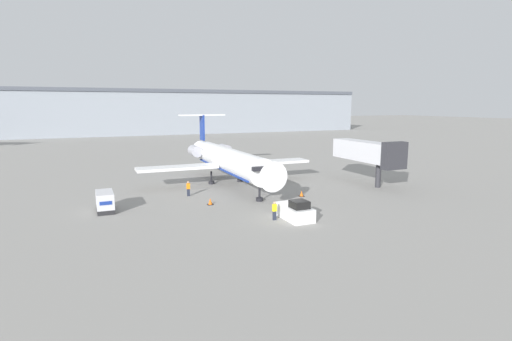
{
  "coord_description": "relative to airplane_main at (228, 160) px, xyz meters",
  "views": [
    {
      "loc": [
        -17.72,
        -32.36,
        10.68
      ],
      "look_at": [
        0.0,
        8.51,
        3.35
      ],
      "focal_mm": 28.0,
      "sensor_mm": 36.0,
      "label": 1
    }
  ],
  "objects": [
    {
      "name": "ground_plane",
      "position": [
        -0.1,
        -18.35,
        -3.35
      ],
      "size": [
        600.0,
        600.0,
        0.0
      ],
      "primitive_type": "plane",
      "color": "gray"
    },
    {
      "name": "terminal_building",
      "position": [
        -0.1,
        101.65,
        4.85
      ],
      "size": [
        180.0,
        16.8,
        16.33
      ],
      "color": "#8C939E",
      "rests_on": "ground"
    },
    {
      "name": "airplane_main",
      "position": [
        0.0,
        0.0,
        0.0
      ],
      "size": [
        24.13,
        28.15,
        9.18
      ],
      "color": "white",
      "rests_on": "ground"
    },
    {
      "name": "pushback_tug",
      "position": [
        0.1,
        -18.53,
        -2.6
      ],
      "size": [
        2.14,
        4.46,
        1.97
      ],
      "color": "silver",
      "rests_on": "ground"
    },
    {
      "name": "luggage_cart",
      "position": [
        -16.23,
        -8.48,
        -2.34
      ],
      "size": [
        1.64,
        3.5,
        2.02
      ],
      "color": "#232326",
      "rests_on": "ground"
    },
    {
      "name": "worker_near_tug",
      "position": [
        -1.82,
        -18.16,
        -2.41
      ],
      "size": [
        0.4,
        0.25,
        1.78
      ],
      "color": "#232838",
      "rests_on": "ground"
    },
    {
      "name": "worker_by_wing",
      "position": [
        -6.79,
        -5.09,
        -2.4
      ],
      "size": [
        0.4,
        0.25,
        1.79
      ],
      "color": "#232838",
      "rests_on": "ground"
    },
    {
      "name": "traffic_cone_left",
      "position": [
        -5.64,
        -10.12,
        -3.01
      ],
      "size": [
        0.62,
        0.62,
        0.72
      ],
      "color": "black",
      "rests_on": "ground"
    },
    {
      "name": "traffic_cone_right",
      "position": [
        5.44,
        -10.62,
        -3.02
      ],
      "size": [
        0.6,
        0.6,
        0.7
      ],
      "color": "black",
      "rests_on": "ground"
    },
    {
      "name": "jet_bridge",
      "position": [
        17.29,
        -7.7,
        1.1
      ],
      "size": [
        3.2,
        11.88,
        6.19
      ],
      "color": "#2D2D33",
      "rests_on": "ground"
    }
  ]
}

